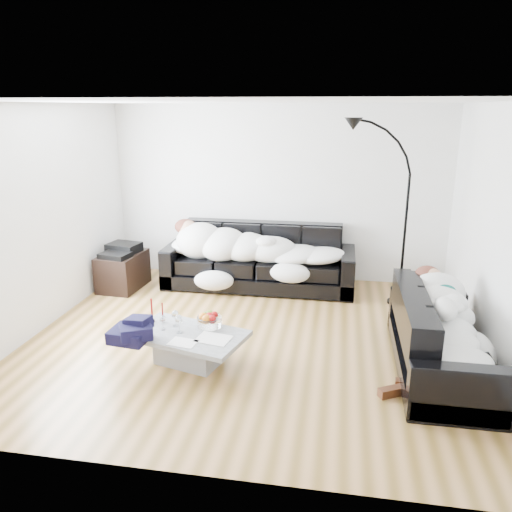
% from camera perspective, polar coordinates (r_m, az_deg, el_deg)
% --- Properties ---
extents(ground, '(5.00, 5.00, 0.00)m').
position_cam_1_polar(ground, '(5.80, -0.51, -9.40)').
color(ground, brown).
rests_on(ground, ground).
extents(wall_back, '(5.00, 0.02, 2.60)m').
position_cam_1_polar(wall_back, '(7.54, 2.53, 7.12)').
color(wall_back, silver).
rests_on(wall_back, ground).
extents(wall_left, '(0.02, 4.50, 2.60)m').
position_cam_1_polar(wall_left, '(6.29, -23.61, 3.83)').
color(wall_left, silver).
rests_on(wall_left, ground).
extents(wall_right, '(0.02, 4.50, 2.60)m').
position_cam_1_polar(wall_right, '(5.50, 26.03, 1.84)').
color(wall_right, silver).
rests_on(wall_right, ground).
extents(ceiling, '(5.00, 5.00, 0.00)m').
position_cam_1_polar(ceiling, '(5.21, -0.59, 17.24)').
color(ceiling, white).
rests_on(ceiling, ground).
extents(sofa_back, '(2.75, 0.95, 0.90)m').
position_cam_1_polar(sofa_back, '(7.27, 0.36, -0.13)').
color(sofa_back, black).
rests_on(sofa_back, ground).
extents(sofa_right, '(0.84, 1.96, 0.79)m').
position_cam_1_polar(sofa_right, '(5.32, 20.47, -8.32)').
color(sofa_right, black).
rests_on(sofa_right, ground).
extents(sleeper_back, '(2.32, 0.80, 0.46)m').
position_cam_1_polar(sleeper_back, '(7.16, 0.29, 1.32)').
color(sleeper_back, white).
rests_on(sleeper_back, sofa_back).
extents(sleeper_right, '(0.71, 1.68, 0.41)m').
position_cam_1_polar(sleeper_right, '(5.23, 20.72, -6.04)').
color(sleeper_right, white).
rests_on(sleeper_right, sofa_right).
extents(teal_cushion, '(0.42, 0.38, 0.20)m').
position_cam_1_polar(teal_cushion, '(5.74, 19.17, -2.85)').
color(teal_cushion, '#0C564C').
rests_on(teal_cushion, sofa_right).
extents(coffee_table, '(1.29, 0.95, 0.34)m').
position_cam_1_polar(coffee_table, '(5.26, -7.72, -10.37)').
color(coffee_table, '#939699').
rests_on(coffee_table, ground).
extents(fruit_bowl, '(0.32, 0.32, 0.16)m').
position_cam_1_polar(fruit_bowl, '(5.29, -5.35, -7.16)').
color(fruit_bowl, white).
rests_on(fruit_bowl, coffee_table).
extents(wine_glass_a, '(0.09, 0.09, 0.17)m').
position_cam_1_polar(wine_glass_a, '(5.33, -9.20, -7.06)').
color(wine_glass_a, white).
rests_on(wine_glass_a, coffee_table).
extents(wine_glass_b, '(0.07, 0.07, 0.15)m').
position_cam_1_polar(wine_glass_b, '(5.28, -10.60, -7.50)').
color(wine_glass_b, white).
rests_on(wine_glass_b, coffee_table).
extents(wine_glass_c, '(0.10, 0.10, 0.19)m').
position_cam_1_polar(wine_glass_c, '(5.17, -8.77, -7.70)').
color(wine_glass_c, white).
rests_on(wine_glass_c, coffee_table).
extents(candle_left, '(0.05, 0.05, 0.26)m').
position_cam_1_polar(candle_left, '(5.46, -11.82, -6.10)').
color(candle_left, maroon).
rests_on(candle_left, coffee_table).
extents(candle_right, '(0.04, 0.04, 0.21)m').
position_cam_1_polar(candle_right, '(5.44, -10.63, -6.39)').
color(candle_right, maroon).
rests_on(candle_right, coffee_table).
extents(newspaper_a, '(0.37, 0.31, 0.01)m').
position_cam_1_polar(newspaper_a, '(5.03, -4.88, -9.38)').
color(newspaper_a, silver).
rests_on(newspaper_a, coffee_table).
extents(newspaper_b, '(0.29, 0.23, 0.01)m').
position_cam_1_polar(newspaper_b, '(4.99, -8.34, -9.74)').
color(newspaper_b, silver).
rests_on(newspaper_b, coffee_table).
extents(navy_jacket, '(0.45, 0.39, 0.20)m').
position_cam_1_polar(navy_jacket, '(5.08, -13.83, -7.46)').
color(navy_jacket, black).
rests_on(navy_jacket, coffee_table).
extents(shoes, '(0.48, 0.41, 0.09)m').
position_cam_1_polar(shoes, '(4.97, 16.06, -14.30)').
color(shoes, '#472311').
rests_on(shoes, ground).
extents(av_cabinet, '(0.57, 0.79, 0.52)m').
position_cam_1_polar(av_cabinet, '(7.52, -14.97, -1.64)').
color(av_cabinet, black).
rests_on(av_cabinet, ground).
extents(stereo, '(0.50, 0.42, 0.13)m').
position_cam_1_polar(stereo, '(7.43, -15.16, 0.74)').
color(stereo, black).
rests_on(stereo, av_cabinet).
extents(floor_lamp, '(0.80, 0.38, 2.13)m').
position_cam_1_polar(floor_lamp, '(6.75, 16.70, 3.28)').
color(floor_lamp, black).
rests_on(floor_lamp, ground).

